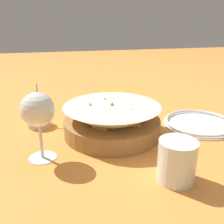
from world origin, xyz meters
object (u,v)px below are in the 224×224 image
object	(u,v)px
sauce_cup	(39,121)
beer_mug	(176,162)
food_basket	(112,122)
side_plate	(199,123)
wine_glass	(38,112)

from	to	relation	value
sauce_cup	beer_mug	distance (m)	0.44
food_basket	sauce_cup	distance (m)	0.23
food_basket	side_plate	bearing A→B (deg)	-90.79
sauce_cup	side_plate	distance (m)	0.49
sauce_cup	side_plate	bearing A→B (deg)	-103.01
sauce_cup	food_basket	bearing A→B (deg)	-117.98
sauce_cup	side_plate	size ratio (longest dim) A/B	0.57
wine_glass	side_plate	size ratio (longest dim) A/B	0.74
food_basket	wine_glass	distance (m)	0.22
wine_glass	food_basket	bearing A→B (deg)	-64.91
sauce_cup	wine_glass	xyz separation A→B (m)	(-0.19, -0.01, 0.10)
sauce_cup	beer_mug	size ratio (longest dim) A/B	1.11
sauce_cup	wine_glass	size ratio (longest dim) A/B	0.78
food_basket	beer_mug	distance (m)	0.25
side_plate	beer_mug	bearing A→B (deg)	139.23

